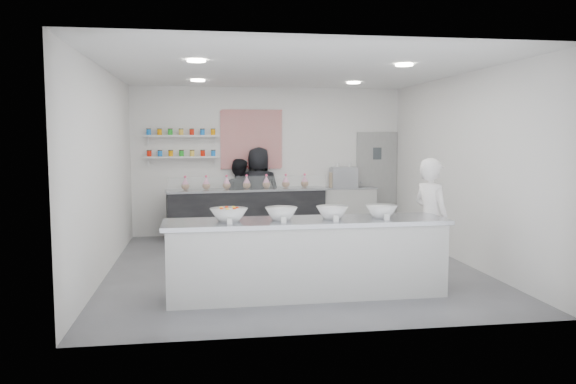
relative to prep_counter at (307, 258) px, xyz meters
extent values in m
plane|color=#515156|center=(0.06, 1.60, -0.49)|extent=(6.00, 6.00, 0.00)
plane|color=white|center=(0.06, 1.60, 2.51)|extent=(6.00, 6.00, 0.00)
plane|color=white|center=(0.06, 4.60, 1.01)|extent=(5.50, 0.00, 5.50)
plane|color=white|center=(-2.69, 1.60, 1.01)|extent=(0.00, 6.00, 6.00)
plane|color=white|center=(2.81, 1.60, 1.01)|extent=(0.00, 6.00, 6.00)
cube|color=gray|center=(2.36, 4.57, 0.56)|extent=(0.88, 0.04, 2.10)
cube|color=#B0181B|center=(-0.29, 4.57, 1.46)|extent=(1.25, 0.03, 1.20)
cube|color=silver|center=(-1.69, 4.50, 1.11)|extent=(1.45, 0.22, 0.04)
cube|color=silver|center=(-1.69, 4.50, 1.53)|extent=(1.45, 0.22, 0.04)
cylinder|color=white|center=(-1.34, 0.60, 2.49)|extent=(0.24, 0.24, 0.02)
cylinder|color=white|center=(1.46, 0.60, 2.49)|extent=(0.24, 0.24, 0.02)
cylinder|color=white|center=(-1.34, 3.20, 2.49)|extent=(0.24, 0.24, 0.02)
cylinder|color=white|center=(1.46, 3.20, 2.49)|extent=(0.24, 0.24, 0.02)
cube|color=beige|center=(0.00, 0.00, 0.00)|extent=(3.58, 0.85, 0.97)
cube|color=black|center=(-0.43, 4.20, 0.00)|extent=(3.20, 0.93, 0.98)
cube|color=white|center=(-0.39, 3.92, 0.63)|extent=(3.09, 0.37, 0.27)
cube|color=beige|center=(1.61, 4.38, 0.00)|extent=(1.30, 0.41, 0.96)
cube|color=#93969E|center=(1.59, 4.38, 0.68)|extent=(0.53, 0.36, 0.40)
imported|color=white|center=(1.82, 0.40, 0.37)|extent=(0.60, 0.73, 1.72)
imported|color=black|center=(-0.58, 4.45, 0.29)|extent=(0.89, 0.78, 1.56)
imported|color=black|center=(-0.16, 4.45, 0.41)|extent=(0.91, 0.62, 1.80)
camera|label=1|loc=(-1.29, -6.85, 1.53)|focal=35.00mm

